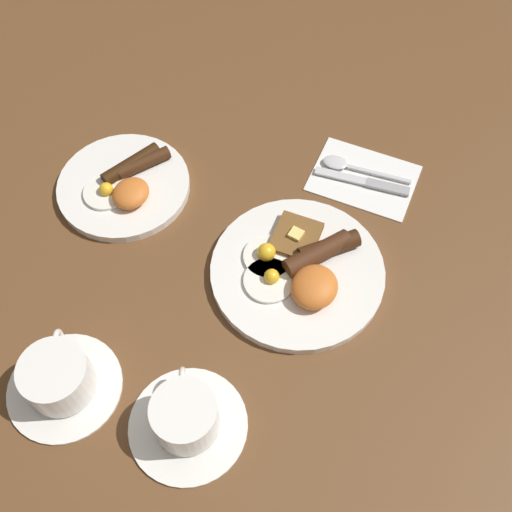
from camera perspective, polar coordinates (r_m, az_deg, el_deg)
ground_plane at (r=0.92m, az=3.93°, el=-1.71°), size 3.00×3.00×0.00m
breakfast_plate_near at (r=0.91m, az=4.20°, el=-1.22°), size 0.27×0.27×0.05m
breakfast_plate_far at (r=1.03m, az=-12.36°, el=6.67°), size 0.22×0.22×0.04m
teacup_near at (r=0.80m, az=-6.68°, el=-15.09°), size 0.16×0.16×0.07m
teacup_far at (r=0.86m, az=-18.23°, el=-11.08°), size 0.16×0.16×0.07m
napkin at (r=1.04m, az=10.22°, el=7.35°), size 0.13×0.18×0.01m
knife at (r=1.03m, az=10.56°, el=6.91°), size 0.04×0.16×0.01m
spoon at (r=1.05m, az=8.50°, el=8.56°), size 0.04×0.15×0.01m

